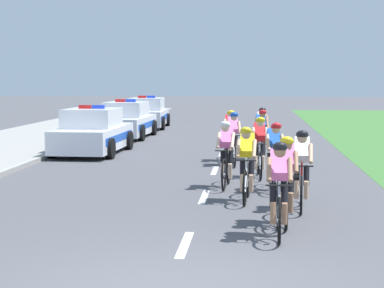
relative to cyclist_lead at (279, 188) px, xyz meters
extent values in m
cube|color=#9E9E99|center=(-6.73, 11.08, -0.72)|extent=(0.16, 60.00, 0.13)
cube|color=white|center=(-1.41, -0.58, -0.78)|extent=(0.14, 1.60, 0.01)
cube|color=white|center=(-1.41, 3.42, -0.78)|extent=(0.14, 1.60, 0.01)
cube|color=white|center=(-1.41, 7.42, -0.78)|extent=(0.14, 1.60, 0.01)
cube|color=white|center=(-1.41, 11.42, -0.78)|extent=(0.14, 1.60, 0.01)
cube|color=white|center=(-1.41, 15.42, -0.78)|extent=(0.14, 1.60, 0.01)
cube|color=white|center=(-1.41, 19.42, -0.78)|extent=(0.14, 1.60, 0.01)
cube|color=white|center=(-1.41, 23.42, -0.78)|extent=(0.14, 1.60, 0.01)
torus|color=black|center=(-0.01, -0.48, -0.42)|extent=(0.06, 0.72, 0.72)
cylinder|color=#99999E|center=(-0.01, -0.48, -0.42)|extent=(0.06, 0.06, 0.06)
torus|color=black|center=(0.01, 0.52, -0.42)|extent=(0.06, 0.72, 0.72)
cylinder|color=#99999E|center=(0.01, 0.52, -0.42)|extent=(0.06, 0.06, 0.06)
cylinder|color=silver|center=(0.00, -0.03, 0.11)|extent=(0.05, 0.55, 0.04)
cylinder|color=silver|center=(0.00, -0.20, -0.21)|extent=(0.05, 0.48, 0.63)
cylinder|color=silver|center=(0.00, 0.17, -0.19)|extent=(0.04, 0.04, 0.65)
cylinder|color=black|center=(-0.01, -0.38, 0.09)|extent=(0.42, 0.04, 0.03)
cube|color=black|center=(0.00, 0.17, 0.15)|extent=(0.11, 0.22, 0.05)
cube|color=pink|center=(0.00, 0.05, 0.35)|extent=(0.29, 0.55, 0.47)
cube|color=black|center=(0.00, 0.16, 0.19)|extent=(0.28, 0.21, 0.18)
cylinder|color=black|center=(0.09, 0.11, -0.15)|extent=(0.12, 0.23, 0.40)
cylinder|color=#9E7051|center=(0.09, 0.03, -0.41)|extent=(0.09, 0.16, 0.36)
cylinder|color=black|center=(-0.09, 0.11, -0.15)|extent=(0.11, 0.17, 0.40)
cylinder|color=#9E7051|center=(-0.09, 0.03, -0.41)|extent=(0.09, 0.12, 0.36)
cylinder|color=#9E7051|center=(0.16, -0.17, 0.30)|extent=(0.09, 0.40, 0.35)
cylinder|color=#9E7051|center=(-0.16, -0.16, 0.30)|extent=(0.09, 0.40, 0.35)
sphere|color=#9E7051|center=(-0.01, -0.25, 0.59)|extent=(0.19, 0.19, 0.19)
ellipsoid|color=black|center=(-0.01, -0.26, 0.66)|extent=(0.24, 0.32, 0.24)
torus|color=black|center=(0.14, 0.47, -0.42)|extent=(0.06, 0.72, 0.72)
cylinder|color=#99999E|center=(0.14, 0.47, -0.42)|extent=(0.06, 0.06, 0.06)
torus|color=black|center=(0.16, 1.47, -0.42)|extent=(0.06, 0.72, 0.72)
cylinder|color=#99999E|center=(0.16, 1.47, -0.42)|extent=(0.06, 0.06, 0.06)
cylinder|color=black|center=(0.15, 0.92, 0.11)|extent=(0.05, 0.55, 0.04)
cylinder|color=black|center=(0.14, 0.75, -0.21)|extent=(0.05, 0.48, 0.63)
cylinder|color=black|center=(0.15, 1.12, -0.19)|extent=(0.04, 0.04, 0.65)
cylinder|color=black|center=(0.14, 0.57, 0.09)|extent=(0.42, 0.04, 0.03)
cube|color=black|center=(0.15, 1.12, 0.15)|extent=(0.11, 0.22, 0.05)
cube|color=pink|center=(0.15, 1.00, 0.35)|extent=(0.29, 0.55, 0.45)
cube|color=black|center=(0.15, 1.11, 0.19)|extent=(0.28, 0.21, 0.18)
cylinder|color=black|center=(0.24, 1.06, -0.15)|extent=(0.12, 0.23, 0.40)
cylinder|color=#9E7051|center=(0.24, 0.98, -0.41)|extent=(0.09, 0.16, 0.36)
cylinder|color=black|center=(0.06, 1.06, -0.15)|extent=(0.11, 0.17, 0.40)
cylinder|color=#9E7051|center=(0.06, 0.98, -0.41)|extent=(0.09, 0.12, 0.36)
cylinder|color=#9E7051|center=(0.30, 0.78, 0.30)|extent=(0.09, 0.40, 0.35)
cylinder|color=#9E7051|center=(-0.02, 0.79, 0.30)|extent=(0.09, 0.40, 0.35)
sphere|color=#9E7051|center=(0.14, 0.70, 0.59)|extent=(0.19, 0.19, 0.19)
ellipsoid|color=yellow|center=(0.14, 0.69, 0.66)|extent=(0.24, 0.32, 0.24)
torus|color=black|center=(0.47, 1.77, -0.42)|extent=(0.10, 0.73, 0.72)
cylinder|color=#99999E|center=(0.47, 1.77, -0.42)|extent=(0.06, 0.06, 0.06)
torus|color=black|center=(0.55, 2.77, -0.42)|extent=(0.10, 0.73, 0.72)
cylinder|color=#99999E|center=(0.55, 2.77, -0.42)|extent=(0.06, 0.06, 0.06)
cylinder|color=#B21919|center=(0.51, 2.22, 0.11)|extent=(0.08, 0.55, 0.04)
cylinder|color=#B21919|center=(0.49, 2.05, -0.21)|extent=(0.08, 0.48, 0.63)
cylinder|color=#B21919|center=(0.52, 2.42, -0.19)|extent=(0.04, 0.04, 0.65)
cylinder|color=black|center=(0.48, 1.87, 0.09)|extent=(0.42, 0.06, 0.03)
cube|color=black|center=(0.52, 2.42, 0.15)|extent=(0.12, 0.23, 0.05)
cube|color=white|center=(0.51, 2.30, 0.35)|extent=(0.32, 0.56, 0.47)
cube|color=black|center=(0.52, 2.41, 0.19)|extent=(0.29, 0.22, 0.18)
cylinder|color=black|center=(0.61, 2.35, -0.15)|extent=(0.13, 0.23, 0.40)
cylinder|color=tan|center=(0.60, 2.27, -0.41)|extent=(0.10, 0.16, 0.36)
cylinder|color=black|center=(0.43, 2.37, -0.15)|extent=(0.12, 0.18, 0.40)
cylinder|color=tan|center=(0.42, 2.29, -0.41)|extent=(0.10, 0.13, 0.36)
cylinder|color=tan|center=(0.66, 2.07, 0.30)|extent=(0.11, 0.41, 0.35)
cylinder|color=tan|center=(0.34, 2.09, 0.30)|extent=(0.11, 0.41, 0.35)
sphere|color=tan|center=(0.49, 2.00, 0.59)|extent=(0.19, 0.19, 0.19)
ellipsoid|color=black|center=(0.49, 1.99, 0.66)|extent=(0.25, 0.33, 0.24)
torus|color=black|center=(-0.56, 2.51, -0.42)|extent=(0.09, 0.73, 0.72)
cylinder|color=#99999E|center=(-0.56, 2.51, -0.42)|extent=(0.06, 0.06, 0.06)
torus|color=black|center=(-0.50, 3.50, -0.42)|extent=(0.09, 0.73, 0.72)
cylinder|color=#99999E|center=(-0.50, 3.50, -0.42)|extent=(0.06, 0.06, 0.06)
cylinder|color=white|center=(-0.53, 2.95, 0.11)|extent=(0.07, 0.55, 0.04)
cylinder|color=white|center=(-0.54, 2.78, -0.21)|extent=(0.07, 0.48, 0.63)
cylinder|color=white|center=(-0.52, 3.15, -0.19)|extent=(0.04, 0.04, 0.65)
cylinder|color=black|center=(-0.55, 2.61, 0.09)|extent=(0.42, 0.05, 0.03)
cube|color=black|center=(-0.52, 3.15, 0.15)|extent=(0.11, 0.23, 0.05)
cube|color=yellow|center=(-0.53, 3.03, 0.35)|extent=(0.31, 0.55, 0.47)
cube|color=black|center=(-0.52, 3.14, 0.19)|extent=(0.29, 0.22, 0.18)
cylinder|color=black|center=(-0.43, 3.09, -0.15)|extent=(0.12, 0.23, 0.40)
cylinder|color=tan|center=(-0.44, 3.01, -0.41)|extent=(0.10, 0.16, 0.36)
cylinder|color=black|center=(-0.61, 3.10, -0.15)|extent=(0.12, 0.18, 0.40)
cylinder|color=tan|center=(-0.62, 3.02, -0.41)|extent=(0.10, 0.13, 0.36)
cylinder|color=tan|center=(-0.38, 2.81, 0.30)|extent=(0.10, 0.41, 0.35)
cylinder|color=tan|center=(-0.70, 2.82, 0.30)|extent=(0.10, 0.41, 0.35)
sphere|color=tan|center=(-0.54, 2.73, 0.59)|extent=(0.19, 0.19, 0.19)
ellipsoid|color=yellow|center=(-0.54, 2.72, 0.66)|extent=(0.25, 0.33, 0.24)
torus|color=black|center=(0.11, 3.81, -0.42)|extent=(0.11, 0.72, 0.72)
cylinder|color=#99999E|center=(0.11, 3.81, -0.42)|extent=(0.07, 0.07, 0.06)
torus|color=black|center=(0.01, 4.81, -0.42)|extent=(0.11, 0.72, 0.72)
cylinder|color=#99999E|center=(0.01, 4.81, -0.42)|extent=(0.07, 0.07, 0.06)
cylinder|color=white|center=(0.06, 4.26, 0.11)|extent=(0.09, 0.55, 0.04)
cylinder|color=white|center=(0.08, 4.09, -0.21)|extent=(0.09, 0.48, 0.63)
cylinder|color=white|center=(0.05, 4.46, -0.19)|extent=(0.04, 0.04, 0.65)
cylinder|color=black|center=(0.10, 3.91, 0.09)|extent=(0.42, 0.07, 0.03)
cube|color=black|center=(0.05, 4.46, 0.15)|extent=(0.12, 0.23, 0.05)
cube|color=blue|center=(0.06, 4.33, 0.35)|extent=(0.33, 0.57, 0.45)
cube|color=black|center=(0.05, 4.45, 0.19)|extent=(0.30, 0.23, 0.18)
cylinder|color=black|center=(0.14, 4.41, -0.15)|extent=(0.13, 0.23, 0.40)
cylinder|color=tan|center=(0.15, 4.33, -0.41)|extent=(0.10, 0.16, 0.36)
cylinder|color=black|center=(-0.04, 4.39, -0.15)|extent=(0.13, 0.18, 0.40)
cylinder|color=tan|center=(-0.03, 4.31, -0.41)|extent=(0.10, 0.13, 0.36)
cylinder|color=tan|center=(0.24, 4.14, 0.30)|extent=(0.11, 0.41, 0.35)
cylinder|color=tan|center=(-0.08, 4.11, 0.30)|extent=(0.11, 0.41, 0.35)
sphere|color=tan|center=(0.09, 4.04, 0.59)|extent=(0.19, 0.19, 0.19)
ellipsoid|color=red|center=(0.09, 4.03, 0.66)|extent=(0.26, 0.33, 0.24)
torus|color=black|center=(-1.04, 4.19, -0.42)|extent=(0.09, 0.73, 0.72)
cylinder|color=#99999E|center=(-1.04, 4.19, -0.42)|extent=(0.06, 0.06, 0.06)
torus|color=black|center=(-0.97, 5.19, -0.42)|extent=(0.09, 0.73, 0.72)
cylinder|color=#99999E|center=(-0.97, 5.19, -0.42)|extent=(0.06, 0.06, 0.06)
cylinder|color=black|center=(-1.00, 4.64, 0.11)|extent=(0.07, 0.55, 0.04)
cylinder|color=black|center=(-1.02, 4.46, -0.21)|extent=(0.07, 0.48, 0.63)
cylinder|color=black|center=(-0.99, 4.84, -0.19)|extent=(0.04, 0.04, 0.65)
cylinder|color=black|center=(-1.03, 4.29, 0.09)|extent=(0.42, 0.06, 0.03)
cube|color=black|center=(-0.99, 4.84, 0.15)|extent=(0.11, 0.23, 0.05)
cube|color=pink|center=(-1.00, 4.71, 0.35)|extent=(0.32, 0.56, 0.45)
cube|color=black|center=(-0.99, 4.83, 0.19)|extent=(0.29, 0.22, 0.18)
cylinder|color=black|center=(-0.90, 4.77, -0.15)|extent=(0.13, 0.23, 0.40)
cylinder|color=beige|center=(-0.91, 4.69, -0.41)|extent=(0.10, 0.16, 0.36)
cylinder|color=black|center=(-1.08, 4.78, -0.15)|extent=(0.12, 0.18, 0.40)
cylinder|color=beige|center=(-1.09, 4.70, -0.41)|extent=(0.10, 0.13, 0.36)
cylinder|color=beige|center=(-0.85, 4.49, 0.30)|extent=(0.10, 0.41, 0.35)
cylinder|color=beige|center=(-1.17, 4.51, 0.30)|extent=(0.10, 0.41, 0.35)
sphere|color=beige|center=(-1.02, 4.41, 0.59)|extent=(0.19, 0.19, 0.19)
ellipsoid|color=white|center=(-1.02, 4.40, 0.66)|extent=(0.25, 0.33, 0.24)
torus|color=black|center=(-0.21, 5.78, -0.42)|extent=(0.08, 0.73, 0.72)
cylinder|color=#99999E|center=(-0.21, 5.78, -0.42)|extent=(0.06, 0.06, 0.06)
torus|color=black|center=(-0.27, 6.78, -0.42)|extent=(0.08, 0.73, 0.72)
cylinder|color=#99999E|center=(-0.27, 6.78, -0.42)|extent=(0.06, 0.06, 0.06)
cylinder|color=white|center=(-0.24, 6.23, 0.11)|extent=(0.07, 0.55, 0.04)
cylinder|color=white|center=(-0.23, 6.06, -0.21)|extent=(0.07, 0.48, 0.63)
cylinder|color=white|center=(-0.25, 6.43, -0.19)|extent=(0.04, 0.04, 0.65)
cylinder|color=black|center=(-0.22, 5.88, 0.09)|extent=(0.42, 0.05, 0.03)
cube|color=black|center=(-0.25, 6.43, 0.15)|extent=(0.11, 0.22, 0.05)
cube|color=red|center=(-0.24, 6.31, 0.35)|extent=(0.31, 0.57, 0.44)
cube|color=black|center=(-0.25, 6.42, 0.19)|extent=(0.29, 0.21, 0.18)
cylinder|color=black|center=(-0.16, 6.38, -0.15)|extent=(0.12, 0.23, 0.40)
cylinder|color=beige|center=(-0.15, 6.30, -0.41)|extent=(0.10, 0.16, 0.36)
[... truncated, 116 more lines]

